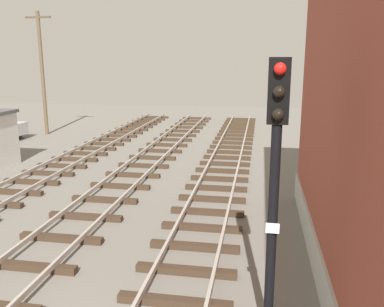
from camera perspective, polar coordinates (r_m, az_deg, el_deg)
name	(u,v)px	position (r m, az deg, el deg)	size (l,w,h in m)	color
signal_mast	(275,171)	(7.17, 11.57, -2.38)	(0.36, 0.40, 5.18)	black
utility_pole_far	(42,72)	(30.30, -20.29, 10.74)	(1.80, 0.24, 8.34)	brown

